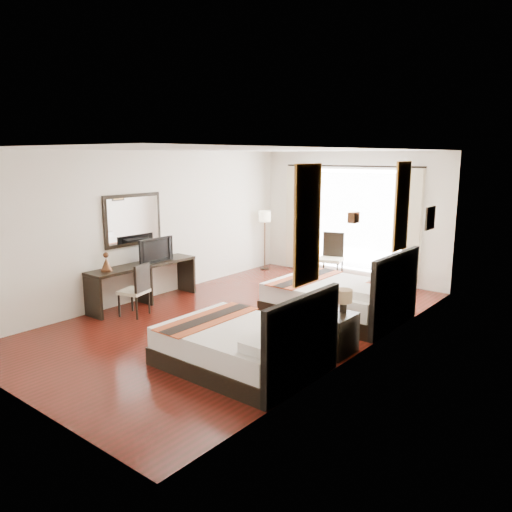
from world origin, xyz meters
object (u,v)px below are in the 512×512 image
Objects in this scene: console_desk at (144,284)px; table_lamp at (344,298)px; vase at (326,317)px; side_table at (304,266)px; fruit_bowl at (304,253)px; floor_lamp at (265,220)px; bed_far at (340,298)px; window_chair at (331,267)px; television at (153,250)px; desk_chair at (135,300)px; nightstand at (335,334)px; bed_near at (244,346)px.

table_lamp is at bearing 4.17° from console_desk.
vase is 4.43m from side_table.
fruit_bowl is at bearing 70.07° from console_desk.
floor_lamp is at bearing 139.90° from table_lamp.
window_chair is at bearing 124.01° from bed_far.
desk_chair is (0.43, -0.79, -0.71)m from television.
side_table is at bearing 128.93° from nightstand.
television is 3.89m from window_chair.
bed_near is at bearing -118.30° from table_lamp.
nightstand is at bearing -93.62° from television.
bed_far is 16.47× the size of vase.
window_chair is (-1.43, 4.62, 0.03)m from bed_near.
floor_lamp is at bearing 172.01° from fruit_bowl.
table_lamp is (0.78, -1.31, 0.45)m from bed_far.
window_chair is (-2.10, 3.46, 0.04)m from nightstand.
vase is 4.43m from fruit_bowl.
nightstand is 4.30m from fruit_bowl.
desk_chair is (-3.51, -0.69, -0.00)m from nightstand.
vase is at bearing 172.13° from desk_chair.
vase is 3.52m from desk_chair.
vase is at bearing -101.96° from table_lamp.
side_table is 0.53× the size of window_chair.
bed_far is 2.42m from window_chair.
television is at bearing -179.28° from table_lamp.
nightstand is 3.58m from desk_chair.
nightstand is 1.50× the size of table_lamp.
floor_lamp is 2.05m from window_chair.
table_lamp is at bearing 61.70° from bed_near.
vase is 0.14× the size of desk_chair.
table_lamp is 0.18× the size of console_desk.
bed_far reaches higher than nightstand.
desk_chair is (-2.84, 0.47, -0.02)m from bed_near.
console_desk is 10.95× the size of fruit_bowl.
nightstand is 3.96m from console_desk.
table_lamp is at bearing 177.42° from desk_chair.
desk_chair is (0.45, -0.55, -0.10)m from console_desk.
desk_chair reaches higher than nightstand.
console_desk is (-3.29, 1.02, 0.08)m from bed_near.
console_desk is at bearing -175.83° from table_lamp.
desk_chair reaches higher than side_table.
console_desk reaches higher than nightstand.
console_desk is at bearing 162.81° from bed_near.
window_chair is (1.84, 3.36, -0.66)m from television.
bed_near is at bearing -113.22° from television.
side_table is 2.79× the size of fruit_bowl.
table_lamp is at bearing -49.33° from fruit_bowl.
floor_lamp reaches higher than vase.
floor_lamp is at bearing -1.92° from television.
bed_near reaches higher than console_desk.
side_table is at bearing 114.27° from bed_near.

